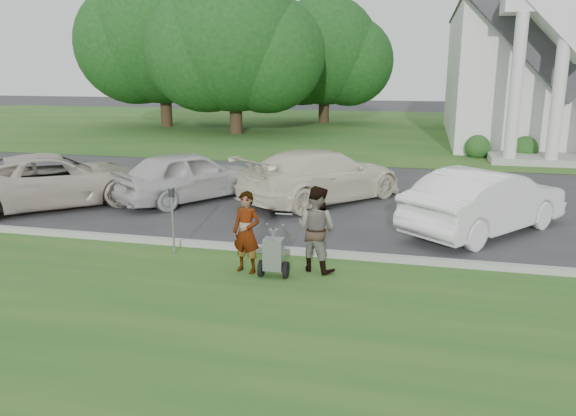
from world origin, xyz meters
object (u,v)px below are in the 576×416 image
at_px(car_a, 55,180).
at_px(car_c, 322,176).
at_px(tree_far, 162,40).
at_px(person_left, 246,233).
at_px(striping_cart, 274,255).
at_px(tree_left, 234,47).
at_px(tree_back, 325,56).
at_px(person_right, 316,229).
at_px(car_d, 486,201).
at_px(church, 543,28).
at_px(parking_meter_near, 172,213).
at_px(car_b, 189,176).

distance_m(car_a, car_c, 7.77).
relative_size(tree_far, car_a, 2.13).
distance_m(person_left, car_c, 6.31).
xyz_separation_m(striping_cart, person_left, (-0.58, 0.14, 0.36)).
relative_size(tree_left, tree_back, 1.11).
bearing_deg(person_right, car_d, -112.63).
height_order(tree_left, car_a, tree_left).
relative_size(church, person_right, 14.18).
xyz_separation_m(parking_meter_near, car_a, (-5.18, 3.24, -0.17)).
distance_m(tree_far, person_right, 29.89).
distance_m(striping_cart, car_c, 6.45).
distance_m(tree_left, car_a, 19.27).
height_order(tree_back, parking_meter_near, tree_back).
xyz_separation_m(person_right, car_d, (3.48, 3.60, -0.07)).
height_order(tree_back, striping_cart, tree_back).
bearing_deg(tree_left, person_right, -67.59).
distance_m(church, tree_far, 23.09).
bearing_deg(striping_cart, church, 68.82).
relative_size(church, parking_meter_near, 16.42).
bearing_deg(person_left, car_c, 100.40).
bearing_deg(car_b, parking_meter_near, 143.98).
distance_m(person_right, car_c, 5.97).
height_order(tree_far, person_right, tree_far).
distance_m(person_right, parking_meter_near, 3.17).
xyz_separation_m(tree_left, car_a, (0.85, -18.75, -4.35)).
relative_size(parking_meter_near, car_d, 0.31).
xyz_separation_m(striping_cart, car_c, (-0.22, 6.43, 0.34)).
xyz_separation_m(person_left, car_a, (-7.04, 3.93, -0.04)).
bearing_deg(car_c, tree_far, -15.90).
xyz_separation_m(person_left, car_d, (4.78, 4.00, -0.02)).
relative_size(person_right, car_a, 0.31).
relative_size(car_b, car_c, 0.83).
bearing_deg(tree_left, person_left, -70.82).
distance_m(person_left, car_d, 6.23).
distance_m(car_c, car_d, 4.98).
xyz_separation_m(tree_left, car_d, (12.67, -18.68, -4.33)).
distance_m(tree_far, car_c, 24.55).
relative_size(church, tree_left, 2.27).
bearing_deg(tree_far, church, -4.66).
bearing_deg(car_a, car_c, -114.51).
xyz_separation_m(tree_back, striping_cart, (4.47, -30.82, -4.28)).
relative_size(parking_meter_near, car_b, 0.33).
bearing_deg(parking_meter_near, tree_back, 93.87).
bearing_deg(person_right, tree_left, -46.18).
xyz_separation_m(tree_left, car_b, (4.33, -17.22, -4.35)).
height_order(tree_left, striping_cart, tree_left).
bearing_deg(person_right, tree_back, -58.87).
xyz_separation_m(tree_back, car_a, (-3.15, -26.75, -3.97)).
relative_size(tree_left, car_b, 2.37).
bearing_deg(tree_left, car_c, -63.28).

